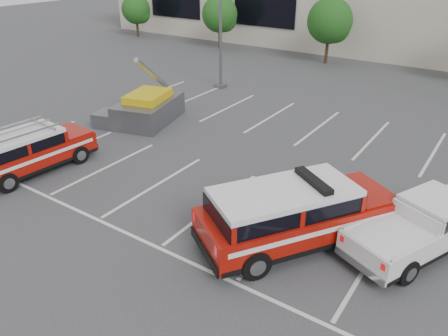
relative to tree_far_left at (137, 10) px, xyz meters
The scene contains 10 objects.
ground 33.36m from the tree_far_left, 41.51° to the right, with size 120.00×120.00×0.00m, color #3B3B3D.
stall_markings 30.57m from the tree_far_left, 35.16° to the right, with size 23.00×15.00×0.01m, color silver.
tree_far_left is the anchor object (origin of this frame).
tree_left 10.00m from the tree_far_left, ahead, with size 3.07×3.07×4.42m.
tree_mid_left 20.01m from the tree_far_left, ahead, with size 3.37×3.37×4.85m.
light_pole_left 19.85m from the tree_far_left, 30.71° to the right, with size 0.90×0.60×10.24m.
fire_chief_suv 35.92m from the tree_far_left, 38.48° to the right, with size 5.11×6.20×2.11m.
white_pickup 37.45m from the tree_far_left, 33.12° to the right, with size 3.71×5.41×1.58m.
ladder_suv 29.58m from the tree_far_left, 54.15° to the right, with size 2.27×4.95×1.89m.
utility_rig 24.43m from the tree_far_left, 45.02° to the right, with size 3.59×4.55×3.46m.
Camera 1 is at (7.54, -10.50, 8.06)m, focal length 35.00 mm.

